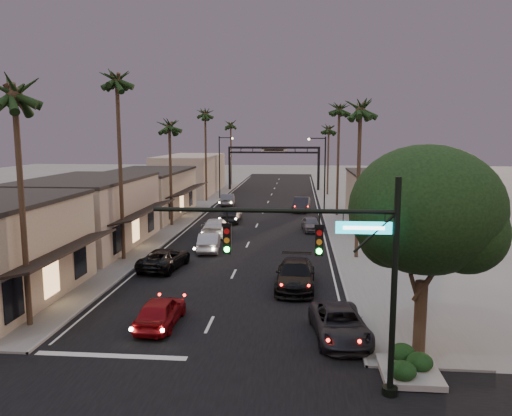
% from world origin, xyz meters
% --- Properties ---
extents(ground, '(200.00, 200.00, 0.00)m').
position_xyz_m(ground, '(0.00, 40.00, 0.00)').
color(ground, slate).
rests_on(ground, ground).
extents(road, '(14.00, 120.00, 0.02)m').
position_xyz_m(road, '(0.00, 45.00, 0.00)').
color(road, black).
rests_on(road, ground).
extents(sidewalk_left, '(5.00, 92.00, 0.12)m').
position_xyz_m(sidewalk_left, '(-9.50, 52.00, 0.06)').
color(sidewalk_left, slate).
rests_on(sidewalk_left, ground).
extents(sidewalk_right, '(5.00, 92.00, 0.12)m').
position_xyz_m(sidewalk_right, '(9.50, 52.00, 0.06)').
color(sidewalk_right, slate).
rests_on(sidewalk_right, ground).
extents(storefront_mid, '(8.00, 14.00, 5.50)m').
position_xyz_m(storefront_mid, '(-13.00, 26.00, 2.75)').
color(storefront_mid, '#A49483').
rests_on(storefront_mid, ground).
extents(storefront_far, '(8.00, 16.00, 5.00)m').
position_xyz_m(storefront_far, '(-13.00, 42.00, 2.50)').
color(storefront_far, tan).
rests_on(storefront_far, ground).
extents(storefront_dist, '(8.00, 20.00, 6.00)m').
position_xyz_m(storefront_dist, '(-13.00, 65.00, 3.00)').
color(storefront_dist, '#A49483').
rests_on(storefront_dist, ground).
extents(building_right, '(8.00, 18.00, 5.00)m').
position_xyz_m(building_right, '(14.00, 40.00, 2.50)').
color(building_right, '#A49483').
rests_on(building_right, ground).
extents(traffic_signal, '(8.51, 0.22, 7.80)m').
position_xyz_m(traffic_signal, '(5.69, 4.00, 5.08)').
color(traffic_signal, black).
rests_on(traffic_signal, ground).
extents(corner_tree, '(6.20, 6.20, 8.80)m').
position_xyz_m(corner_tree, '(9.48, 7.45, 5.98)').
color(corner_tree, '#38281C').
rests_on(corner_tree, ground).
extents(planter, '(2.20, 2.60, 0.24)m').
position_xyz_m(planter, '(8.60, 5.50, 0.00)').
color(planter, gray).
rests_on(planter, ground).
extents(arch, '(15.20, 0.40, 7.27)m').
position_xyz_m(arch, '(0.00, 70.00, 5.53)').
color(arch, black).
rests_on(arch, ground).
extents(streetlight_right, '(2.13, 0.30, 9.00)m').
position_xyz_m(streetlight_right, '(6.92, 45.00, 5.33)').
color(streetlight_right, black).
rests_on(streetlight_right, ground).
extents(streetlight_left, '(2.13, 0.30, 9.00)m').
position_xyz_m(streetlight_left, '(-6.92, 58.00, 5.33)').
color(streetlight_left, black).
rests_on(streetlight_left, ground).
extents(palm_la, '(3.20, 3.20, 13.20)m').
position_xyz_m(palm_la, '(-8.60, 9.00, 11.44)').
color(palm_la, '#38281C').
rests_on(palm_la, ground).
extents(palm_lb, '(3.20, 3.20, 15.20)m').
position_xyz_m(palm_lb, '(-8.60, 22.00, 13.39)').
color(palm_lb, '#38281C').
rests_on(palm_lb, ground).
extents(palm_lc, '(3.20, 3.20, 12.20)m').
position_xyz_m(palm_lc, '(-8.60, 36.00, 10.47)').
color(palm_lc, '#38281C').
rests_on(palm_lc, ground).
extents(palm_ld, '(3.20, 3.20, 14.20)m').
position_xyz_m(palm_ld, '(-8.60, 55.00, 12.42)').
color(palm_ld, '#38281C').
rests_on(palm_ld, ground).
extents(palm_ra, '(3.20, 3.20, 13.20)m').
position_xyz_m(palm_ra, '(8.60, 24.00, 11.44)').
color(palm_ra, '#38281C').
rests_on(palm_ra, ground).
extents(palm_rb, '(3.20, 3.20, 14.20)m').
position_xyz_m(palm_rb, '(8.60, 44.00, 12.42)').
color(palm_rb, '#38281C').
rests_on(palm_rb, ground).
extents(palm_rc, '(3.20, 3.20, 12.20)m').
position_xyz_m(palm_rc, '(8.60, 64.00, 10.47)').
color(palm_rc, '#38281C').
rests_on(palm_rc, ground).
extents(palm_far, '(3.20, 3.20, 13.20)m').
position_xyz_m(palm_far, '(-8.30, 78.00, 11.44)').
color(palm_far, '#38281C').
rests_on(palm_far, ground).
extents(oncoming_red, '(1.79, 4.32, 1.47)m').
position_xyz_m(oncoming_red, '(-2.34, 9.69, 0.73)').
color(oncoming_red, maroon).
rests_on(oncoming_red, ground).
extents(oncoming_pickup, '(3.01, 5.37, 1.42)m').
position_xyz_m(oncoming_pickup, '(-4.95, 19.97, 0.71)').
color(oncoming_pickup, black).
rests_on(oncoming_pickup, ground).
extents(oncoming_silver, '(2.06, 4.69, 1.50)m').
position_xyz_m(oncoming_silver, '(-2.82, 25.47, 0.75)').
color(oncoming_silver, '#9A9B9F').
rests_on(oncoming_silver, ground).
extents(oncoming_white, '(2.58, 5.74, 1.63)m').
position_xyz_m(oncoming_white, '(-3.28, 31.38, 0.82)').
color(oncoming_white, silver).
rests_on(oncoming_white, ground).
extents(oncoming_dgrey, '(2.17, 5.11, 1.72)m').
position_xyz_m(oncoming_dgrey, '(-2.91, 38.88, 0.86)').
color(oncoming_dgrey, black).
rests_on(oncoming_dgrey, ground).
extents(oncoming_grey_far, '(2.05, 4.86, 1.56)m').
position_xyz_m(oncoming_grey_far, '(-5.06, 51.27, 0.78)').
color(oncoming_grey_far, '#4A4B4F').
rests_on(oncoming_grey_far, ground).
extents(curbside_near, '(2.86, 5.26, 1.40)m').
position_xyz_m(curbside_near, '(6.20, 8.87, 0.70)').
color(curbside_near, black).
rests_on(curbside_near, ground).
extents(curbside_black, '(2.45, 5.74, 1.65)m').
position_xyz_m(curbside_black, '(4.12, 16.29, 0.83)').
color(curbside_black, black).
rests_on(curbside_black, ground).
extents(curbside_grey, '(2.06, 4.18, 1.37)m').
position_xyz_m(curbside_grey, '(5.45, 34.59, 0.68)').
color(curbside_grey, '#57575D').
rests_on(curbside_grey, ground).
extents(curbside_far, '(2.31, 5.28, 1.69)m').
position_xyz_m(curbside_far, '(4.54, 47.11, 0.84)').
color(curbside_far, black).
rests_on(curbside_far, ground).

